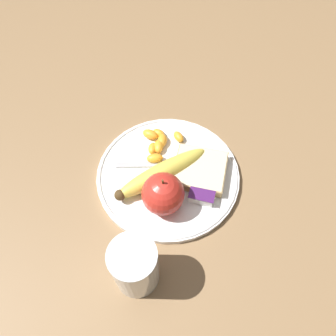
# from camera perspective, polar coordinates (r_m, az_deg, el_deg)

# --- Properties ---
(ground_plane) EXTENTS (3.00, 3.00, 0.00)m
(ground_plane) POSITION_cam_1_polar(r_m,az_deg,el_deg) (0.66, 0.00, -1.49)
(ground_plane) COLOR olive
(plate) EXTENTS (0.28, 0.28, 0.01)m
(plate) POSITION_cam_1_polar(r_m,az_deg,el_deg) (0.65, 0.00, -1.13)
(plate) COLOR white
(plate) RESTS_ON ground_plane
(juice_glass) EXTENTS (0.07, 0.07, 0.11)m
(juice_glass) POSITION_cam_1_polar(r_m,az_deg,el_deg) (0.53, -6.22, -16.63)
(juice_glass) COLOR silver
(juice_glass) RESTS_ON ground_plane
(apple) EXTENTS (0.08, 0.08, 0.09)m
(apple) POSITION_cam_1_polar(r_m,az_deg,el_deg) (0.58, -0.88, -4.52)
(apple) COLOR red
(apple) RESTS_ON plate
(banana) EXTENTS (0.16, 0.17, 0.04)m
(banana) POSITION_cam_1_polar(r_m,az_deg,el_deg) (0.62, -1.15, -0.90)
(banana) COLOR #E0CC4C
(banana) RESTS_ON plate
(bread_slice) EXTENTS (0.10, 0.10, 0.02)m
(bread_slice) POSITION_cam_1_polar(r_m,az_deg,el_deg) (0.64, 5.53, -0.30)
(bread_slice) COLOR tan
(bread_slice) RESTS_ON plate
(fork) EXTENTS (0.17, 0.07, 0.00)m
(fork) POSITION_cam_1_polar(r_m,az_deg,el_deg) (0.66, -0.01, 0.70)
(fork) COLOR #B2B2B7
(fork) RESTS_ON plate
(jam_packet) EXTENTS (0.05, 0.04, 0.02)m
(jam_packet) POSITION_cam_1_polar(r_m,az_deg,el_deg) (0.62, 5.97, -4.50)
(jam_packet) COLOR silver
(jam_packet) RESTS_ON plate
(orange_segment_0) EXTENTS (0.03, 0.04, 0.02)m
(orange_segment_0) POSITION_cam_1_polar(r_m,az_deg,el_deg) (0.67, -1.62, 3.80)
(orange_segment_0) COLOR #F9A32D
(orange_segment_0) RESTS_ON plate
(orange_segment_1) EXTENTS (0.03, 0.03, 0.01)m
(orange_segment_1) POSITION_cam_1_polar(r_m,az_deg,el_deg) (0.65, 0.65, 1.07)
(orange_segment_1) COLOR #F9A32D
(orange_segment_1) RESTS_ON plate
(orange_segment_2) EXTENTS (0.04, 0.03, 0.02)m
(orange_segment_2) POSITION_cam_1_polar(r_m,az_deg,el_deg) (0.66, -2.32, 1.73)
(orange_segment_2) COLOR #F9A32D
(orange_segment_2) RESTS_ON plate
(orange_segment_3) EXTENTS (0.02, 0.03, 0.02)m
(orange_segment_3) POSITION_cam_1_polar(r_m,az_deg,el_deg) (0.68, -1.02, 4.79)
(orange_segment_3) COLOR #F9A32D
(orange_segment_3) RESTS_ON plate
(orange_segment_4) EXTENTS (0.03, 0.02, 0.02)m
(orange_segment_4) POSITION_cam_1_polar(r_m,az_deg,el_deg) (0.69, -1.63, 6.09)
(orange_segment_4) COLOR #F9A32D
(orange_segment_4) RESTS_ON plate
(orange_segment_5) EXTENTS (0.04, 0.03, 0.02)m
(orange_segment_5) POSITION_cam_1_polar(r_m,az_deg,el_deg) (0.69, -3.09, 5.85)
(orange_segment_5) COLOR #F9A32D
(orange_segment_5) RESTS_ON plate
(orange_segment_6) EXTENTS (0.03, 0.03, 0.02)m
(orange_segment_6) POSITION_cam_1_polar(r_m,az_deg,el_deg) (0.69, 1.65, 5.51)
(orange_segment_6) COLOR #F9A32D
(orange_segment_6) RESTS_ON plate
(orange_segment_7) EXTENTS (0.02, 0.03, 0.02)m
(orange_segment_7) POSITION_cam_1_polar(r_m,az_deg,el_deg) (0.67, -2.74, 3.44)
(orange_segment_7) COLOR #F9A32D
(orange_segment_7) RESTS_ON plate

